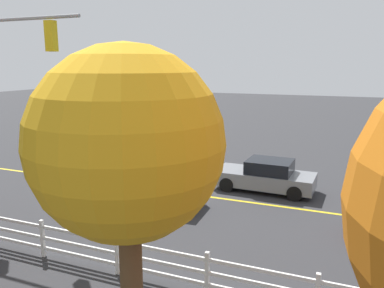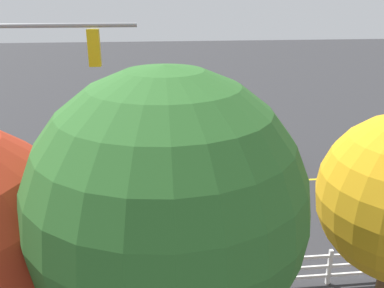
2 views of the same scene
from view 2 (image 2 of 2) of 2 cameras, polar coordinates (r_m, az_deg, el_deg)
name	(u,v)px [view 2 (image 2 of 2)]	position (r m, az deg, el deg)	size (l,w,h in m)	color
ground_plane	(139,188)	(17.96, -7.52, -6.11)	(120.00, 120.00, 0.00)	#2D2D30
lane_center_stripe	(229,183)	(18.26, 5.18, -5.54)	(28.00, 0.16, 0.01)	gold
car_0	(109,157)	(19.65, -11.61, -1.85)	(4.45, 2.09, 1.34)	black
car_1	(164,193)	(16.02, -3.92, -6.96)	(4.47, 2.09, 1.25)	silver
car_3	(247,153)	(19.85, 7.72, -1.32)	(4.47, 2.06, 1.44)	slate
white_rail_fence	(241,272)	(11.99, 6.86, -17.53)	(26.10, 0.10, 1.15)	white
tree_3	(167,207)	(5.63, -3.49, -8.83)	(3.82, 3.82, 7.13)	brown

